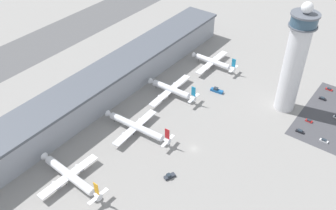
% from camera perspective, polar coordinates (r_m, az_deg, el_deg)
% --- Properties ---
extents(ground_plane, '(1000.00, 1000.00, 0.00)m').
position_cam_1_polar(ground_plane, '(202.64, 3.95, -6.64)').
color(ground_plane, gray).
extents(terminal_building, '(234.78, 25.00, 19.06)m').
position_cam_1_polar(terminal_building, '(231.99, -10.50, 2.44)').
color(terminal_building, '#9399A3').
rests_on(terminal_building, ground).
extents(runway_strip, '(352.16, 44.00, 0.01)m').
position_cam_1_polar(runway_strip, '(301.20, -22.51, 6.75)').
color(runway_strip, '#515154').
rests_on(runway_strip, ground).
extents(control_tower, '(15.39, 15.39, 67.32)m').
position_cam_1_polar(control_tower, '(222.37, 18.72, 6.40)').
color(control_tower, silver).
rests_on(control_tower, ground).
extents(airplane_gate_bravo, '(34.08, 41.80, 13.04)m').
position_cam_1_polar(airplane_gate_bravo, '(189.41, -14.71, -10.38)').
color(airplane_gate_bravo, white).
rests_on(airplane_gate_bravo, ground).
extents(airplane_gate_charlie, '(35.09, 43.77, 12.27)m').
position_cam_1_polar(airplane_gate_charlie, '(209.84, -4.81, -3.34)').
color(airplane_gate_charlie, silver).
rests_on(airplane_gate_charlie, ground).
extents(airplane_gate_delta, '(40.07, 34.83, 12.72)m').
position_cam_1_polar(airplane_gate_delta, '(236.82, 0.52, 2.36)').
color(airplane_gate_delta, silver).
rests_on(airplane_gate_delta, ground).
extents(airplane_gate_echo, '(36.44, 33.98, 12.08)m').
position_cam_1_polar(airplane_gate_echo, '(266.90, 6.87, 6.54)').
color(airplane_gate_echo, white).
rests_on(airplane_gate_echo, ground).
extents(service_truck_catering, '(6.14, 4.26, 2.48)m').
position_cam_1_polar(service_truck_catering, '(187.68, 0.23, -10.80)').
color(service_truck_catering, black).
rests_on(service_truck_catering, ground).
extents(service_truck_fuel, '(3.38, 8.53, 2.96)m').
position_cam_1_polar(service_truck_fuel, '(243.53, 7.43, 2.22)').
color(service_truck_fuel, black).
rests_on(service_truck_fuel, ground).
extents(car_blue_compact, '(1.77, 4.44, 1.41)m').
position_cam_1_polar(car_blue_compact, '(265.12, 23.33, 2.23)').
color(car_blue_compact, black).
rests_on(car_blue_compact, ground).
extents(car_maroon_suv, '(1.86, 4.05, 1.40)m').
position_cam_1_polar(car_maroon_suv, '(233.37, 20.68, -2.27)').
color(car_maroon_suv, black).
rests_on(car_maroon_suv, ground).
extents(car_white_wagon, '(1.92, 4.71, 1.57)m').
position_cam_1_polar(car_white_wagon, '(222.79, 22.66, -5.04)').
color(car_white_wagon, black).
rests_on(car_white_wagon, ground).
extents(car_red_hatchback, '(1.90, 4.23, 1.52)m').
position_cam_1_polar(car_red_hatchback, '(254.51, 22.47, 0.92)').
color(car_red_hatchback, black).
rests_on(car_red_hatchback, ground).
extents(car_black_suv, '(1.91, 4.69, 1.59)m').
position_cam_1_polar(car_black_suv, '(224.09, 19.45, -3.80)').
color(car_black_suv, black).
rests_on(car_black_suv, ground).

